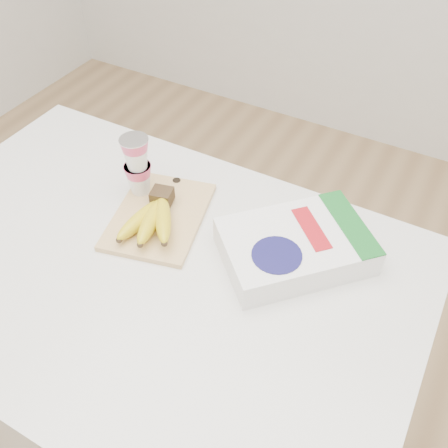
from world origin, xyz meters
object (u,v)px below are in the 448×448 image
object	(u,v)px
cereal_box	(295,246)
yogurt_stack	(137,164)
bananas	(153,217)
cutting_board	(159,216)
table	(160,367)

from	to	relation	value
cereal_box	yogurt_stack	bearing A→B (deg)	-136.62
bananas	cereal_box	bearing A→B (deg)	13.67
cutting_board	cereal_box	size ratio (longest dim) A/B	0.75
cutting_board	yogurt_stack	size ratio (longest dim) A/B	1.75
cutting_board	cereal_box	xyz separation A→B (m)	(0.32, 0.04, 0.03)
yogurt_stack	table	bearing A→B (deg)	-54.79
bananas	cereal_box	distance (m)	0.32
table	cutting_board	size ratio (longest dim) A/B	4.36
cutting_board	yogurt_stack	distance (m)	0.13
cutting_board	yogurt_stack	bearing A→B (deg)	137.63
yogurt_stack	cereal_box	world-z (taller)	yogurt_stack
table	cutting_board	bearing A→B (deg)	107.71
table	yogurt_stack	world-z (taller)	yogurt_stack
cutting_board	bananas	bearing A→B (deg)	-89.13
bananas	table	bearing A→B (deg)	-71.21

